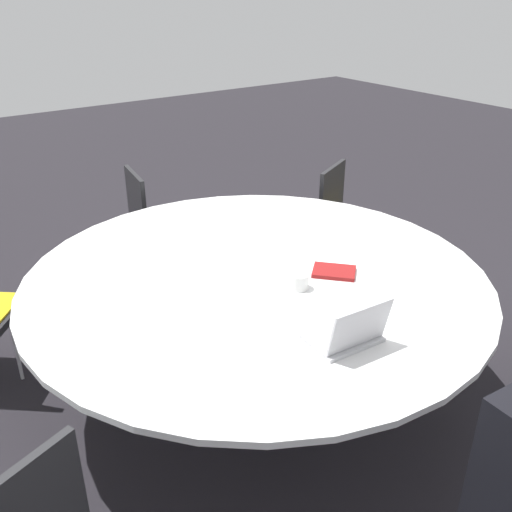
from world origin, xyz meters
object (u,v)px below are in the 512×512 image
at_px(chair_3, 155,216).
at_px(handbag, 103,268).
at_px(spiral_notebook, 334,272).
at_px(coffee_cup, 299,281).
at_px(laptop, 350,333).
at_px(chair_2, 347,214).

bearing_deg(chair_3, handbag, -99.61).
relative_size(spiral_notebook, coffee_cup, 2.90).
relative_size(laptop, coffee_cup, 3.38).
distance_m(chair_2, laptop, 2.02).
height_order(laptop, spiral_notebook, laptop).
distance_m(chair_2, handbag, 1.83).
bearing_deg(handbag, coffee_cup, -171.17).
distance_m(spiral_notebook, handbag, 2.03).
relative_size(chair_3, handbag, 2.35).
bearing_deg(chair_3, laptop, 3.43).
bearing_deg(spiral_notebook, coffee_cup, 94.05).
bearing_deg(handbag, spiral_notebook, -164.12).
height_order(coffee_cup, handbag, coffee_cup).
distance_m(coffee_cup, handbag, 2.00).
bearing_deg(handbag, laptop, -176.13).
distance_m(chair_3, spiral_notebook, 1.75).
xyz_separation_m(chair_2, laptop, (-1.44, 1.39, 0.29)).
height_order(spiral_notebook, handbag, spiral_notebook).
height_order(laptop, handbag, laptop).
distance_m(chair_3, handbag, 0.55).
height_order(chair_3, coffee_cup, chair_3).
distance_m(laptop, coffee_cup, 0.49).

